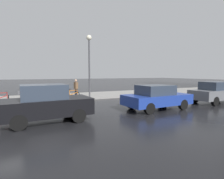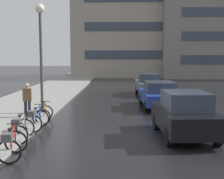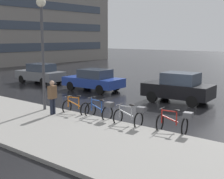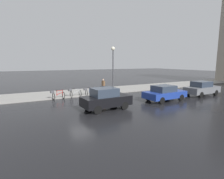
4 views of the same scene
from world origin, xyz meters
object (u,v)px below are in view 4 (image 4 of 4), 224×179
object	(u,v)px
bicycle_nearest	(57,95)
streetlamp	(113,61)
bicycle_third	(90,92)
pedestrian	(103,85)
bicycle_second	(74,93)
car_grey	(202,88)
car_black	(106,99)
bicycle_farthest	(102,91)
car_blue	(164,93)

from	to	relation	value
bicycle_nearest	streetlamp	bearing A→B (deg)	96.84
bicycle_third	pedestrian	size ratio (longest dim) A/B	0.79
bicycle_second	car_grey	xyz separation A→B (m)	(5.64, 13.11, 0.30)
car_black	bicycle_third	bearing A→B (deg)	172.19
bicycle_third	bicycle_nearest	bearing A→B (deg)	-85.92
pedestrian	bicycle_farthest	bearing A→B (deg)	-30.74
bicycle_farthest	car_blue	world-z (taller)	car_blue
car_black	pedestrian	xyz separation A→B (m)	(-6.82, 2.93, 0.13)
bicycle_nearest	bicycle_third	distance (m)	3.58
car_black	bicycle_second	bearing A→B (deg)	-171.23
car_black	car_grey	bearing A→B (deg)	91.27
car_black	car_grey	distance (m)	12.20
streetlamp	car_black	bearing A→B (deg)	-32.30
bicycle_third	car_grey	xyz separation A→B (m)	(5.57, 11.39, 0.31)
bicycle_second	bicycle_farthest	size ratio (longest dim) A/B	1.11
bicycle_second	car_blue	bearing A→B (deg)	51.98
car_black	streetlamp	bearing A→B (deg)	147.70
bicycle_third	car_blue	distance (m)	7.99
car_blue	pedestrian	distance (m)	7.52
bicycle_second	car_black	world-z (taller)	car_black
bicycle_second	bicycle_third	world-z (taller)	bicycle_third
bicycle_third	streetlamp	bearing A→B (deg)	99.84
bicycle_farthest	car_black	distance (m)	6.36
bicycle_farthest	car_grey	bearing A→B (deg)	60.25
bicycle_farthest	car_grey	distance (m)	11.32
bicycle_third	bicycle_farthest	world-z (taller)	bicycle_third
bicycle_third	bicycle_farthest	bearing A→B (deg)	91.65
car_grey	car_blue	bearing A→B (deg)	-89.02
bicycle_nearest	car_grey	world-z (taller)	car_grey
bicycle_farthest	car_grey	xyz separation A→B (m)	(5.61, 9.82, 0.41)
bicycle_second	streetlamp	world-z (taller)	streetlamp
bicycle_second	bicycle_third	size ratio (longest dim) A/B	0.98
bicycle_third	bicycle_farthest	size ratio (longest dim) A/B	1.12
bicycle_nearest	bicycle_second	bearing A→B (deg)	100.10
car_blue	pedestrian	world-z (taller)	pedestrian
bicycle_third	car_grey	distance (m)	12.68
car_blue	car_grey	xyz separation A→B (m)	(-0.10, 5.76, 0.04)
bicycle_nearest	bicycle_third	xyz separation A→B (m)	(-0.25, 3.57, -0.01)
bicycle_third	car_black	size ratio (longest dim) A/B	0.35
bicycle_third	car_black	distance (m)	5.90
bicycle_farthest	streetlamp	bearing A→B (deg)	107.19
bicycle_second	bicycle_third	bearing A→B (deg)	87.47
streetlamp	bicycle_second	bearing A→B (deg)	-84.39
bicycle_nearest	bicycle_farthest	world-z (taller)	bicycle_farthest
car_grey	streetlamp	bearing A→B (deg)	-126.97
bicycle_farthest	car_black	size ratio (longest dim) A/B	0.31
pedestrian	streetlamp	bearing A→B (deg)	69.34
car_blue	car_grey	distance (m)	5.76
bicycle_second	bicycle_third	xyz separation A→B (m)	(0.08, 1.71, -0.01)
car_black	streetlamp	distance (m)	8.17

